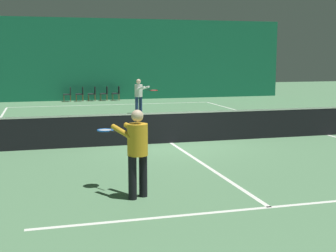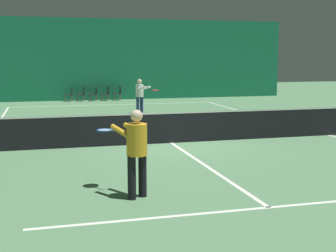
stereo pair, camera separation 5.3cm
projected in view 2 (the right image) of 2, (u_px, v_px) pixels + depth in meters
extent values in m
plane|color=#56845B|center=(171.00, 143.00, 14.30)|extent=(60.00, 60.00, 0.00)
cube|color=#196B4C|center=(105.00, 59.00, 28.24)|extent=(23.00, 0.12, 4.88)
cube|color=white|center=(114.00, 105.00, 25.67)|extent=(11.00, 0.10, 0.00)
cube|color=white|center=(132.00, 117.00, 20.41)|extent=(8.25, 0.10, 0.00)
cube|color=white|center=(269.00, 207.00, 8.19)|extent=(8.25, 0.10, 0.00)
cube|color=white|center=(329.00, 135.00, 15.71)|extent=(0.10, 23.80, 0.00)
cube|color=white|center=(171.00, 143.00, 14.30)|extent=(0.10, 12.80, 0.00)
cube|color=black|center=(171.00, 128.00, 14.23)|extent=(11.90, 0.02, 0.95)
cube|color=white|center=(171.00, 113.00, 14.17)|extent=(11.90, 0.02, 0.05)
cylinder|color=black|center=(132.00, 178.00, 8.61)|extent=(0.21, 0.21, 0.81)
cylinder|color=black|center=(142.00, 175.00, 8.78)|extent=(0.21, 0.21, 0.81)
cylinder|color=gold|center=(137.00, 140.00, 8.59)|extent=(0.52, 0.52, 0.59)
sphere|color=beige|center=(137.00, 116.00, 8.53)|extent=(0.22, 0.22, 0.22)
cylinder|color=gold|center=(121.00, 132.00, 8.66)|extent=(0.35, 0.54, 0.24)
cylinder|color=gold|center=(134.00, 130.00, 8.87)|extent=(0.35, 0.54, 0.24)
cylinder|color=black|center=(114.00, 132.00, 9.08)|extent=(0.17, 0.28, 0.03)
torus|color=#1951B2|center=(105.00, 130.00, 9.29)|extent=(0.45, 0.45, 0.03)
cylinder|color=silver|center=(105.00, 130.00, 9.29)|extent=(0.37, 0.37, 0.00)
cylinder|color=navy|center=(142.00, 105.00, 21.67)|extent=(0.21, 0.21, 0.78)
cylinder|color=navy|center=(138.00, 105.00, 21.49)|extent=(0.21, 0.21, 0.78)
cylinder|color=white|center=(140.00, 91.00, 21.48)|extent=(0.51, 0.51, 0.57)
sphere|color=beige|center=(140.00, 81.00, 21.42)|extent=(0.22, 0.22, 0.22)
cylinder|color=white|center=(146.00, 88.00, 21.40)|extent=(0.38, 0.50, 0.23)
cylinder|color=white|center=(141.00, 88.00, 21.19)|extent=(0.38, 0.50, 0.23)
cylinder|color=black|center=(150.00, 90.00, 21.04)|extent=(0.19, 0.27, 0.03)
torus|color=red|center=(155.00, 90.00, 20.84)|extent=(0.46, 0.46, 0.03)
cylinder|color=silver|center=(155.00, 90.00, 20.84)|extent=(0.38, 0.38, 0.00)
cylinder|color=brown|center=(65.00, 98.00, 27.59)|extent=(0.03, 0.03, 0.39)
cylinder|color=brown|center=(65.00, 98.00, 27.23)|extent=(0.03, 0.03, 0.39)
cylinder|color=brown|center=(72.00, 98.00, 27.69)|extent=(0.03, 0.03, 0.39)
cylinder|color=brown|center=(72.00, 98.00, 27.32)|extent=(0.03, 0.03, 0.39)
cube|color=#232328|center=(68.00, 94.00, 27.42)|extent=(0.44, 0.44, 0.05)
cube|color=#232328|center=(72.00, 91.00, 27.44)|extent=(0.04, 0.44, 0.40)
cylinder|color=brown|center=(77.00, 98.00, 27.77)|extent=(0.03, 0.03, 0.39)
cylinder|color=brown|center=(78.00, 98.00, 27.41)|extent=(0.03, 0.03, 0.39)
cylinder|color=brown|center=(84.00, 98.00, 27.87)|extent=(0.03, 0.03, 0.39)
cylinder|color=brown|center=(84.00, 98.00, 27.51)|extent=(0.03, 0.03, 0.39)
cube|color=#232328|center=(81.00, 94.00, 27.61)|extent=(0.44, 0.44, 0.05)
cube|color=#232328|center=(84.00, 90.00, 27.63)|extent=(0.04, 0.44, 0.40)
cylinder|color=brown|center=(90.00, 97.00, 27.96)|extent=(0.03, 0.03, 0.39)
cylinder|color=brown|center=(90.00, 98.00, 27.60)|extent=(0.03, 0.03, 0.39)
cylinder|color=brown|center=(96.00, 97.00, 28.06)|extent=(0.03, 0.03, 0.39)
cylinder|color=brown|center=(97.00, 98.00, 27.69)|extent=(0.03, 0.03, 0.39)
cube|color=#232328|center=(93.00, 94.00, 27.79)|extent=(0.44, 0.44, 0.05)
cube|color=#232328|center=(96.00, 90.00, 27.81)|extent=(0.04, 0.44, 0.40)
cylinder|color=brown|center=(102.00, 97.00, 28.14)|extent=(0.03, 0.03, 0.39)
cylinder|color=brown|center=(102.00, 98.00, 27.78)|extent=(0.03, 0.03, 0.39)
cylinder|color=brown|center=(108.00, 97.00, 28.24)|extent=(0.03, 0.03, 0.39)
cylinder|color=brown|center=(109.00, 98.00, 27.88)|extent=(0.03, 0.03, 0.39)
cube|color=#232328|center=(105.00, 94.00, 27.98)|extent=(0.44, 0.44, 0.05)
cube|color=#232328|center=(108.00, 90.00, 28.00)|extent=(0.04, 0.44, 0.40)
cylinder|color=brown|center=(113.00, 97.00, 28.33)|extent=(0.03, 0.03, 0.39)
cylinder|color=brown|center=(114.00, 97.00, 27.96)|extent=(0.03, 0.03, 0.39)
cylinder|color=brown|center=(120.00, 97.00, 28.42)|extent=(0.03, 0.03, 0.39)
cylinder|color=brown|center=(121.00, 97.00, 28.06)|extent=(0.03, 0.03, 0.39)
cube|color=#232328|center=(117.00, 93.00, 28.16)|extent=(0.44, 0.44, 0.05)
cube|color=#232328|center=(120.00, 90.00, 28.18)|extent=(0.04, 0.44, 0.40)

